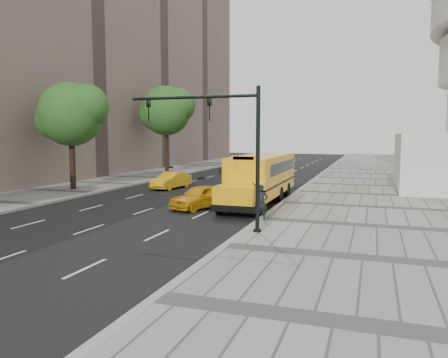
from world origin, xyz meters
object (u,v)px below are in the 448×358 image
(school_bus, at_px, (262,175))
(taxi_near, at_px, (201,197))
(taxi_far, at_px, (171,180))
(tree_c, at_px, (167,110))
(tree_b, at_px, (72,114))
(pedestrian, at_px, (261,203))
(traffic_signal, at_px, (227,141))

(school_bus, height_order, taxi_near, school_bus)
(taxi_near, relative_size, taxi_far, 1.01)
(school_bus, relative_size, taxi_far, 2.86)
(school_bus, bearing_deg, tree_c, 132.05)
(tree_b, height_order, school_bus, tree_b)
(tree_c, relative_size, pedestrian, 5.48)
(tree_b, distance_m, pedestrian, 18.67)
(tree_b, xyz_separation_m, school_bus, (14.91, -0.49, -4.12))
(tree_c, xyz_separation_m, taxi_near, (12.10, -20.07, -6.27))
(school_bus, distance_m, taxi_far, 9.61)
(tree_b, xyz_separation_m, taxi_far, (6.38, 3.80, -5.22))
(tree_b, distance_m, taxi_far, 9.08)
(school_bus, distance_m, pedestrian, 6.86)
(tree_b, distance_m, school_bus, 15.48)
(taxi_far, bearing_deg, tree_b, -140.10)
(taxi_near, relative_size, traffic_signal, 0.64)
(taxi_far, distance_m, pedestrian, 14.92)
(tree_c, xyz_separation_m, taxi_far, (6.37, -12.23, -6.29))
(taxi_far, bearing_deg, traffic_signal, -46.30)
(taxi_near, distance_m, taxi_far, 9.71)
(school_bus, height_order, traffic_signal, traffic_signal)
(pedestrian, bearing_deg, taxi_far, 115.87)
(taxi_near, height_order, traffic_signal, traffic_signal)
(tree_b, distance_m, taxi_near, 13.79)
(pedestrian, bearing_deg, tree_b, 139.61)
(traffic_signal, bearing_deg, taxi_far, 124.55)
(tree_c, xyz_separation_m, pedestrian, (16.55, -23.14, -5.93))
(taxi_near, bearing_deg, taxi_far, 148.85)
(taxi_far, xyz_separation_m, traffic_signal, (9.22, -13.39, 3.43))
(traffic_signal, bearing_deg, pedestrian, 68.88)
(tree_c, height_order, school_bus, tree_c)
(tree_b, relative_size, pedestrian, 4.69)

